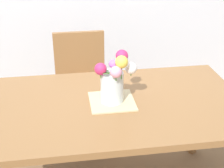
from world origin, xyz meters
name	(u,v)px	position (x,y,z in m)	size (l,w,h in m)	color
dining_table	(108,115)	(0.00, 0.00, 0.65)	(1.65, 0.92, 0.74)	olive
chair_far	(81,79)	(-0.12, 0.80, 0.52)	(0.42, 0.42, 0.90)	olive
placemat	(112,101)	(0.02, 0.01, 0.74)	(0.27, 0.27, 0.01)	#CCB789
flower_vase	(114,79)	(0.03, 0.00, 0.89)	(0.24, 0.19, 0.31)	silver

